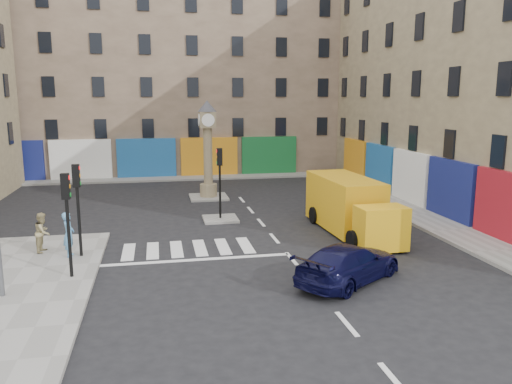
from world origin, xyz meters
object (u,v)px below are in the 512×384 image
object	(u,v)px
traffic_light_left_far	(77,195)
pedestrian_blue	(69,234)
traffic_light_left_near	(67,208)
navy_sedan	(349,263)
yellow_van	(350,206)
traffic_light_island	(220,172)
pedestrian_tan	(43,232)
clock_pillar	(208,143)

from	to	relation	value
traffic_light_left_far	pedestrian_blue	distance (m)	1.63
traffic_light_left_near	traffic_light_left_far	size ratio (longest dim) A/B	1.00
traffic_light_left_far	navy_sedan	distance (m)	10.75
navy_sedan	yellow_van	xyz separation A→B (m)	(2.50, 6.20, 0.61)
traffic_light_island	yellow_van	distance (m)	6.96
navy_sedan	yellow_van	world-z (taller)	yellow_van
traffic_light_island	yellow_van	world-z (taller)	traffic_light_island
traffic_light_island	pedestrian_tan	bearing A→B (deg)	-150.24
clock_pillar	yellow_van	xyz separation A→B (m)	(5.80, -9.62, -2.27)
traffic_light_left_near	yellow_van	bearing A→B (deg)	19.05
traffic_light_left_far	clock_pillar	bearing A→B (deg)	61.06
navy_sedan	clock_pillar	bearing A→B (deg)	-23.39
traffic_light_left_near	clock_pillar	xyz separation A→B (m)	(6.30, 13.80, 0.93)
yellow_van	pedestrian_blue	xyz separation A→B (m)	(-12.54, -1.74, -0.23)
traffic_light_island	clock_pillar	size ratio (longest dim) A/B	0.61
traffic_light_island	pedestrian_blue	size ratio (longest dim) A/B	2.05
clock_pillar	navy_sedan	world-z (taller)	clock_pillar
navy_sedan	pedestrian_blue	world-z (taller)	pedestrian_blue
traffic_light_island	clock_pillar	bearing A→B (deg)	90.00
traffic_light_left_near	traffic_light_island	world-z (taller)	traffic_light_left_near
traffic_light_left_far	traffic_light_island	bearing A→B (deg)	40.60
clock_pillar	pedestrian_tan	world-z (taller)	clock_pillar
clock_pillar	traffic_light_island	bearing A→B (deg)	-90.00
traffic_light_left_far	pedestrian_tan	bearing A→B (deg)	150.63
pedestrian_blue	pedestrian_tan	xyz separation A→B (m)	(-1.15, 0.85, -0.08)
pedestrian_blue	navy_sedan	bearing A→B (deg)	-118.76
clock_pillar	pedestrian_blue	size ratio (longest dim) A/B	3.38
clock_pillar	navy_sedan	size ratio (longest dim) A/B	1.31
pedestrian_tan	clock_pillar	bearing A→B (deg)	-29.61
clock_pillar	pedestrian_blue	world-z (taller)	clock_pillar
traffic_light_island	clock_pillar	distance (m)	6.07
pedestrian_blue	traffic_light_left_far	bearing A→B (deg)	-100.22
navy_sedan	pedestrian_tan	bearing A→B (deg)	29.42
yellow_van	pedestrian_tan	distance (m)	13.72
traffic_light_left_near	traffic_light_left_far	world-z (taller)	same
traffic_light_island	pedestrian_tan	size ratio (longest dim) A/B	2.26
traffic_light_left_near	yellow_van	distance (m)	12.87
traffic_light_left_far	yellow_van	distance (m)	12.31
clock_pillar	navy_sedan	distance (m)	16.41
traffic_light_left_far	traffic_light_left_near	bearing A→B (deg)	-90.00
traffic_light_island	pedestrian_tan	distance (m)	9.23
traffic_light_left_near	pedestrian_blue	xyz separation A→B (m)	(-0.44, 2.44, -1.57)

